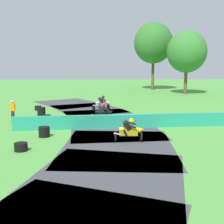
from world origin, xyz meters
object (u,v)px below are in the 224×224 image
tire_stack_extra_b (38,108)px  track_marshal (13,111)px  motorcycle_trailing_white (102,103)px  motorcycle_chase_black (103,113)px  tire_stack_far (47,119)px  motorcycle_lead_yellow (130,130)px  tire_stack_mid_a (21,147)px  tire_stack_mid_b (44,132)px  tire_stack_extra_a (41,112)px

tire_stack_extra_b → track_marshal: (-0.68, -5.74, 0.62)m
motorcycle_trailing_white → tire_stack_extra_b: motorcycle_trailing_white is taller
motorcycle_chase_black → tire_stack_far: bearing=-174.8°
tire_stack_far → track_marshal: (-2.47, 0.33, 0.52)m
motorcycle_lead_yellow → tire_stack_mid_a: bearing=-165.8°
tire_stack_mid_a → tire_stack_mid_b: (0.65, 2.79, 0.10)m
track_marshal → motorcycle_chase_black: bearing=0.3°
motorcycle_chase_black → tire_stack_extra_b: motorcycle_chase_black is taller
tire_stack_extra_a → tire_stack_mid_a: bearing=-85.8°
motorcycle_lead_yellow → tire_stack_mid_a: motorcycle_lead_yellow is taller
motorcycle_lead_yellow → track_marshal: size_ratio=1.04×
tire_stack_extra_a → tire_stack_extra_b: (-0.97, 3.68, -0.20)m
tire_stack_far → motorcycle_lead_yellow: bearing=-45.3°
motorcycle_chase_black → track_marshal: (-6.49, -0.04, 0.16)m
tire_stack_far → motorcycle_trailing_white: bearing=54.1°
tire_stack_mid_b → track_marshal: bearing=124.4°
motorcycle_trailing_white → motorcycle_chase_black: bearing=-90.2°
motorcycle_lead_yellow → tire_stack_mid_b: size_ratio=2.65×
tire_stack_mid_a → tire_stack_mid_b: bearing=77.0°
tire_stack_mid_a → tire_stack_extra_a: 9.22m
tire_stack_mid_a → tire_stack_extra_a: (-0.68, 9.19, 0.20)m
motorcycle_trailing_white → tire_stack_extra_a: size_ratio=2.15×
motorcycle_lead_yellow → motorcycle_chase_black: size_ratio=1.00×
motorcycle_trailing_white → tire_stack_mid_a: 13.07m
tire_stack_far → tire_stack_extra_a: bearing=109.0°
motorcycle_trailing_white → tire_stack_far: 6.88m
motorcycle_chase_black → tire_stack_extra_b: 8.15m
tire_stack_extra_b → track_marshal: 5.81m
tire_stack_mid_a → tire_stack_far: bearing=88.8°
tire_stack_extra_a → track_marshal: track_marshal is taller
tire_stack_extra_b → track_marshal: size_ratio=0.38×
tire_stack_mid_b → tire_stack_far: same height
tire_stack_mid_a → track_marshal: (-2.33, 7.14, 0.62)m
motorcycle_trailing_white → tire_stack_extra_a: 5.81m
tire_stack_far → tire_stack_extra_b: size_ratio=0.96×
motorcycle_chase_black → tire_stack_extra_a: (-4.84, 2.02, -0.26)m
motorcycle_trailing_white → tire_stack_mid_b: (-3.53, -9.58, -0.35)m
motorcycle_chase_black → tire_stack_mid_b: 5.63m
tire_stack_extra_a → tire_stack_extra_b: tire_stack_extra_a is taller
motorcycle_chase_black → tire_stack_mid_a: bearing=-120.1°
motorcycle_trailing_white → track_marshal: bearing=-141.2°
motorcycle_lead_yellow → tire_stack_mid_a: 5.69m
motorcycle_trailing_white → tire_stack_far: motorcycle_trailing_white is taller
motorcycle_chase_black → tire_stack_far: 4.05m
motorcycle_chase_black → tire_stack_mid_a: (-4.16, -7.18, -0.46)m
motorcycle_lead_yellow → tire_stack_mid_b: 5.06m
tire_stack_mid_b → motorcycle_chase_black: bearing=51.3°
tire_stack_far → tire_stack_extra_a: 2.52m
tire_stack_extra_a → track_marshal: size_ratio=0.49×
tire_stack_mid_a → tire_stack_extra_b: same height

